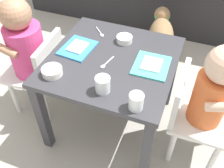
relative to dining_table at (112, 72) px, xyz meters
name	(u,v)px	position (x,y,z in m)	size (l,w,h in m)	color
ground_plane	(112,121)	(0.00, 0.00, -0.39)	(7.00, 7.00, 0.00)	#9E998E
dining_table	(112,72)	(0.00, 0.00, 0.00)	(0.59, 0.59, 0.47)	#333338
seated_child_left	(27,47)	(-0.46, -0.03, 0.04)	(0.30, 0.30, 0.71)	silver
seated_child_right	(209,94)	(0.46, -0.03, 0.04)	(0.28, 0.28, 0.68)	silver
dog	(161,34)	(0.11, 0.66, -0.17)	(0.24, 0.46, 0.33)	olive
food_tray_left	(78,48)	(-0.19, 0.01, 0.09)	(0.16, 0.19, 0.02)	#388CD8
food_tray_right	(151,65)	(0.19, 0.01, 0.09)	(0.16, 0.18, 0.02)	#4CC6BC
water_cup_left	(136,102)	(0.19, -0.25, 0.11)	(0.06, 0.06, 0.07)	white
water_cup_right	(103,85)	(0.04, -0.21, 0.11)	(0.06, 0.06, 0.07)	white
cereal_bowl_left_side	(52,71)	(-0.21, -0.19, 0.10)	(0.09, 0.09, 0.03)	white
cereal_bowl_right_side	(124,39)	(0.01, 0.15, 0.10)	(0.08, 0.08, 0.03)	white
spoon_by_left_tray	(106,64)	(-0.01, -0.04, 0.08)	(0.04, 0.10, 0.01)	silver
spoon_by_right_tray	(100,33)	(-0.14, 0.18, 0.08)	(0.08, 0.08, 0.01)	silver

